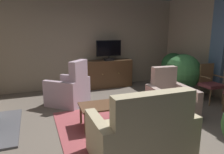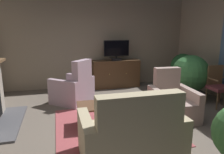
% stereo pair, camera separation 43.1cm
% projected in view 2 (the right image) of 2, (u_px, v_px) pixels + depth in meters
% --- Properties ---
extents(ground_plane, '(6.47, 6.55, 0.04)m').
position_uv_depth(ground_plane, '(127.00, 124.00, 4.18)').
color(ground_plane, '#665B51').
extents(wall_back, '(6.47, 0.10, 2.81)m').
position_uv_depth(wall_back, '(97.00, 43.00, 6.71)').
color(wall_back, gray).
rests_on(wall_back, ground_plane).
extents(rug_central, '(2.15, 2.13, 0.01)m').
position_uv_depth(rug_central, '(113.00, 126.00, 4.05)').
color(rug_central, '#9E474C').
rests_on(rug_central, ground_plane).
extents(tv_cabinet, '(1.50, 0.46, 0.87)m').
position_uv_depth(tv_cabinet, '(116.00, 74.00, 6.74)').
color(tv_cabinet, '#352315').
rests_on(tv_cabinet, ground_plane).
extents(television, '(0.80, 0.20, 0.63)m').
position_uv_depth(television, '(117.00, 50.00, 6.51)').
color(television, black).
rests_on(television, tv_cabinet).
extents(coffee_table, '(0.93, 0.61, 0.44)m').
position_uv_depth(coffee_table, '(101.00, 107.00, 3.99)').
color(coffee_table, brown).
rests_on(coffee_table, ground_plane).
extents(tv_remote, '(0.16, 0.15, 0.02)m').
position_uv_depth(tv_remote, '(112.00, 102.00, 4.06)').
color(tv_remote, black).
rests_on(tv_remote, coffee_table).
extents(sofa_floral, '(1.43, 0.86, 1.05)m').
position_uv_depth(sofa_floral, '(132.00, 136.00, 2.97)').
color(sofa_floral, tan).
rests_on(sofa_floral, ground_plane).
extents(armchair_facing_sofa, '(1.18, 1.18, 1.11)m').
position_uv_depth(armchair_facing_sofa, '(74.00, 89.00, 5.29)').
color(armchair_facing_sofa, '#AD93A3').
rests_on(armchair_facing_sofa, ground_plane).
extents(armchair_by_fireplace, '(0.88, 0.97, 1.01)m').
position_uv_depth(armchair_by_fireplace, '(172.00, 103.00, 4.41)').
color(armchair_by_fireplace, '#A3897F').
rests_on(armchair_by_fireplace, ground_plane).
extents(side_chair_tucked_against_wall, '(0.47, 0.48, 0.97)m').
position_uv_depth(side_chair_tucked_against_wall, '(218.00, 85.00, 5.07)').
color(side_chair_tucked_against_wall, brown).
rests_on(side_chair_tucked_against_wall, ground_plane).
extents(potted_plant_leafy_by_curtain, '(0.75, 0.75, 1.08)m').
position_uv_depth(potted_plant_leafy_by_curtain, '(183.00, 66.00, 6.62)').
color(potted_plant_leafy_by_curtain, '#3D4C5B').
rests_on(potted_plant_leafy_by_curtain, ground_plane).
extents(potted_plant_on_hearth_side, '(0.97, 0.97, 1.17)m').
position_uv_depth(potted_plant_on_hearth_side, '(190.00, 74.00, 5.52)').
color(potted_plant_on_hearth_side, '#3D4C5B').
rests_on(potted_plant_on_hearth_side, ground_plane).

